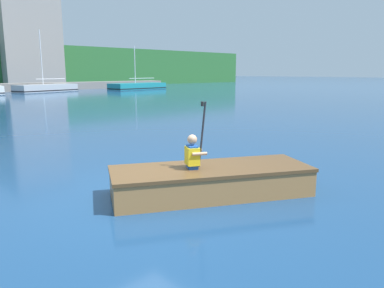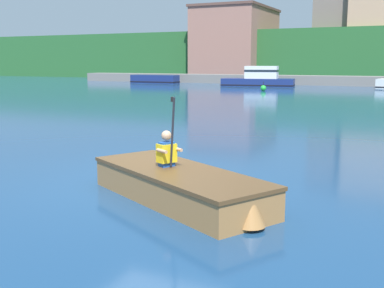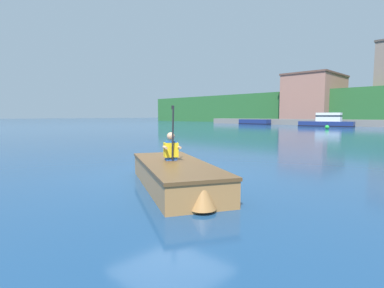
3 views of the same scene
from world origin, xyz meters
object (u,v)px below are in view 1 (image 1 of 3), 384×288
rowboat_foreground (214,179)px  person_paddler (193,153)px  moored_boat_dock_east_inner (46,88)px  moored_boat_dock_center_near (138,86)px

rowboat_foreground → person_paddler: 0.64m
moored_boat_dock_east_inner → person_paddler: bearing=-108.8°
moored_boat_dock_east_inner → person_paddler: (-12.81, -37.70, 0.40)m
rowboat_foreground → person_paddler: (-0.35, 0.18, 0.50)m
moored_boat_dock_east_inner → person_paddler: 39.82m
moored_boat_dock_center_near → person_paddler: size_ratio=6.79×
rowboat_foreground → moored_boat_dock_east_inner: bearing=71.8°
rowboat_foreground → person_paddler: bearing=152.0°
moored_boat_dock_center_near → moored_boat_dock_east_inner: moored_boat_dock_east_inner is taller
moored_boat_dock_east_inner → rowboat_foreground: size_ratio=1.98×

